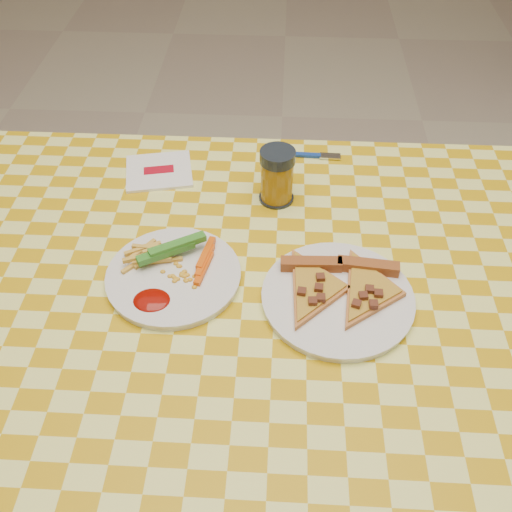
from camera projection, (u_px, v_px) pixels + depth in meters
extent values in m
plane|color=beige|center=(268.00, 481.00, 1.48)|extent=(8.00, 8.00, 0.00)
cylinder|color=silver|center=(69.00, 285.00, 1.49)|extent=(0.06, 0.06, 0.71)
cylinder|color=silver|center=(487.00, 301.00, 1.45)|extent=(0.06, 0.06, 0.71)
cube|color=brown|center=(274.00, 298.00, 0.97)|extent=(1.20, 0.80, 0.04)
cylinder|color=white|center=(174.00, 277.00, 0.96)|extent=(0.28, 0.28, 0.01)
cylinder|color=white|center=(337.00, 299.00, 0.92)|extent=(0.31, 0.31, 0.01)
cube|color=#10590E|center=(172.00, 248.00, 0.96)|extent=(0.10, 0.08, 0.02)
cube|color=#E7550A|center=(205.00, 261.00, 0.96)|extent=(0.06, 0.08, 0.02)
ellipsoid|color=#7D0902|center=(152.00, 301.00, 0.91)|extent=(0.06, 0.05, 0.01)
cube|color=#9E4B23|center=(311.00, 265.00, 0.95)|extent=(0.10, 0.03, 0.02)
cube|color=#9E4B23|center=(368.00, 267.00, 0.95)|extent=(0.10, 0.03, 0.02)
cylinder|color=black|center=(276.00, 198.00, 1.11)|extent=(0.07, 0.07, 0.01)
cylinder|color=#895D0E|center=(277.00, 180.00, 1.08)|extent=(0.06, 0.06, 0.09)
cylinder|color=black|center=(278.00, 157.00, 1.04)|extent=(0.07, 0.07, 0.02)
cube|color=white|center=(159.00, 171.00, 1.17)|extent=(0.15, 0.15, 0.01)
cube|color=#A7091B|center=(159.00, 170.00, 1.17)|extent=(0.06, 0.04, 0.00)
cube|color=navy|center=(298.00, 154.00, 1.21)|extent=(0.10, 0.02, 0.01)
cube|color=silver|center=(330.00, 156.00, 1.21)|extent=(0.04, 0.02, 0.00)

